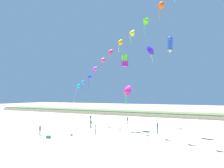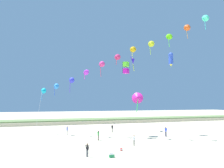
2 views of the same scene
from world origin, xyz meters
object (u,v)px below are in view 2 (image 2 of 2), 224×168
at_px(person_near_right, 166,131).
at_px(large_kite_mid_trail, 133,60).
at_px(person_near_left, 87,149).
at_px(person_far_center, 112,128).
at_px(person_far_right, 98,135).
at_px(person_mid_center, 67,130).
at_px(large_kite_high_solo, 126,68).
at_px(beach_cooler, 112,156).
at_px(beach_ball, 121,149).
at_px(large_kite_outer_drift, 171,59).
at_px(large_kite_low_lead, 137,98).
at_px(person_far_left, 134,139).

xyz_separation_m(person_near_right, large_kite_mid_trail, (-2.94, 8.07, 14.60)).
relative_size(person_near_left, large_kite_mid_trail, 0.42).
bearing_deg(person_far_center, large_kite_mid_trail, 9.51).
bearing_deg(person_far_right, person_near_left, -109.29).
bearing_deg(large_kite_mid_trail, person_mid_center, -175.46).
relative_size(person_mid_center, person_far_right, 1.06).
xyz_separation_m(person_near_left, large_kite_high_solo, (9.08, 11.97, 11.82)).
height_order(beach_cooler, beach_ball, beach_cooler).
distance_m(person_near_right, person_far_right, 12.52).
relative_size(person_near_right, person_far_center, 1.11).
distance_m(person_near_right, person_mid_center, 18.43).
distance_m(person_mid_center, person_far_center, 9.05).
bearing_deg(large_kite_outer_drift, person_mid_center, 162.40).
distance_m(person_mid_center, large_kite_mid_trail, 20.39).
xyz_separation_m(person_near_left, person_mid_center, (-1.30, 16.43, 0.07)).
bearing_deg(beach_cooler, large_kite_outer_drift, 36.69).
bearing_deg(large_kite_outer_drift, person_near_right, -156.12).
height_order(large_kite_outer_drift, beach_ball, large_kite_outer_drift).
distance_m(person_far_right, beach_cooler, 10.28).
relative_size(person_near_left, person_near_right, 0.87).
relative_size(person_far_center, large_kite_outer_drift, 0.57).
bearing_deg(beach_cooler, large_kite_low_lead, 53.82).
relative_size(person_far_center, large_kite_low_lead, 0.43).
bearing_deg(person_mid_center, beach_cooler, -77.30).
bearing_deg(beach_ball, person_far_left, 41.00).
bearing_deg(large_kite_outer_drift, person_near_left, -149.75).
xyz_separation_m(person_far_right, large_kite_mid_trail, (9.58, 8.24, 14.70)).
xyz_separation_m(person_far_center, beach_ball, (-3.10, -14.96, -0.73)).
bearing_deg(large_kite_high_solo, person_near_right, -20.38).
bearing_deg(large_kite_low_lead, person_mid_center, 149.42).
relative_size(person_near_left, large_kite_outer_drift, 0.55).
bearing_deg(large_kite_mid_trail, person_near_right, -70.00).
bearing_deg(beach_ball, person_far_center, 78.30).
bearing_deg(beach_cooler, person_far_left, 46.62).
xyz_separation_m(person_far_right, large_kite_high_solo, (5.82, 2.66, 11.80)).
height_order(person_near_right, beach_ball, person_near_right).
bearing_deg(person_mid_center, person_far_left, -54.74).
bearing_deg(beach_ball, person_far_right, 100.37).
distance_m(person_near_left, beach_ball, 5.00).
bearing_deg(large_kite_high_solo, large_kite_outer_drift, -10.38).
bearing_deg(large_kite_low_lead, large_kite_high_solo, 117.01).
bearing_deg(person_far_right, person_near_right, 0.80).
bearing_deg(large_kite_mid_trail, person_far_left, -112.06).
bearing_deg(large_kite_outer_drift, person_far_left, -148.99).
height_order(person_near_left, person_far_right, person_far_right).
bearing_deg(large_kite_high_solo, large_kite_low_lead, -62.99).
distance_m(person_mid_center, person_far_left, 15.06).
xyz_separation_m(person_near_left, person_far_right, (3.26, 9.30, 0.02)).
relative_size(person_near_right, person_far_left, 1.14).
xyz_separation_m(person_near_right, large_kite_outer_drift, (2.01, 0.89, 13.56)).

